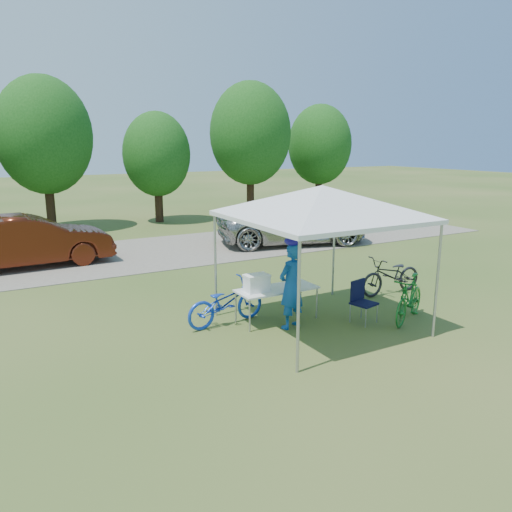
% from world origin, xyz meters
% --- Properties ---
extents(ground, '(100.00, 100.00, 0.00)m').
position_xyz_m(ground, '(0.00, 0.00, 0.00)').
color(ground, '#2D5119').
rests_on(ground, ground).
extents(gravel_strip, '(24.00, 5.00, 0.02)m').
position_xyz_m(gravel_strip, '(0.00, 8.00, 0.01)').
color(gravel_strip, gray).
rests_on(gravel_strip, ground).
extents(canopy, '(4.53, 4.53, 3.00)m').
position_xyz_m(canopy, '(0.00, 0.00, 2.65)').
color(canopy, '#A5A5AA').
rests_on(canopy, ground).
extents(treeline, '(24.89, 4.28, 6.30)m').
position_xyz_m(treeline, '(-0.29, 14.05, 3.53)').
color(treeline, '#382314').
rests_on(treeline, ground).
extents(folding_table, '(1.64, 0.68, 0.67)m').
position_xyz_m(folding_table, '(-0.56, 0.65, 0.63)').
color(folding_table, white).
rests_on(folding_table, ground).
extents(folding_chair, '(0.51, 0.53, 0.83)m').
position_xyz_m(folding_chair, '(0.88, -0.20, 0.49)').
color(folding_chair, black).
rests_on(folding_chair, ground).
extents(cooler, '(0.47, 0.32, 0.34)m').
position_xyz_m(cooler, '(-1.02, 0.65, 0.84)').
color(cooler, white).
rests_on(cooler, folding_table).
extents(ice_cream_cup, '(0.08, 0.08, 0.06)m').
position_xyz_m(ice_cream_cup, '(-0.10, 0.60, 0.70)').
color(ice_cream_cup, '#C3D432').
rests_on(ice_cream_cup, folding_table).
extents(cyclist, '(0.69, 0.55, 1.67)m').
position_xyz_m(cyclist, '(-0.53, 0.18, 0.83)').
color(cyclist, '#124795').
rests_on(cyclist, ground).
extents(bike_blue, '(1.76, 0.80, 0.89)m').
position_xyz_m(bike_blue, '(-1.54, 0.96, 0.45)').
color(bike_blue, blue).
rests_on(bike_blue, ground).
extents(bike_green, '(1.58, 1.09, 0.93)m').
position_xyz_m(bike_green, '(1.72, -0.67, 0.46)').
color(bike_green, '#176A22').
rests_on(bike_green, ground).
extents(bike_dark, '(1.73, 0.61, 0.91)m').
position_xyz_m(bike_dark, '(2.74, 0.87, 0.45)').
color(bike_dark, black).
rests_on(bike_dark, ground).
extents(minivan, '(5.82, 3.82, 1.49)m').
position_xyz_m(minivan, '(4.08, 7.09, 0.76)').
color(minivan, '#A6A6A1').
rests_on(minivan, gravel_strip).
extents(sedan, '(4.53, 1.73, 1.48)m').
position_xyz_m(sedan, '(-4.39, 7.84, 0.76)').
color(sedan, '#4A190C').
rests_on(sedan, gravel_strip).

